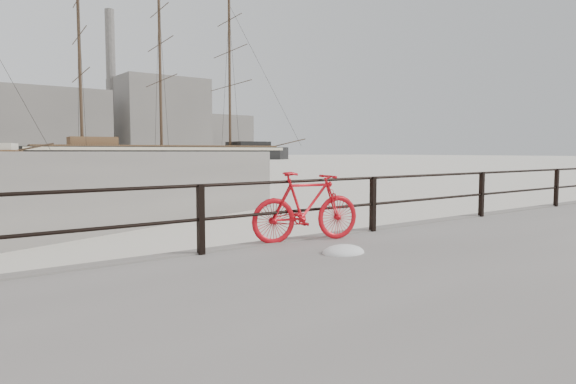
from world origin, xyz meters
TOP-DOWN VIEW (x-y plane):
  - ground at (0.00, 0.00)m, footprint 400.00×400.00m
  - guardrail at (0.00, -0.15)m, footprint 28.00×0.10m
  - bicycle at (-5.15, -0.25)m, footprint 1.90×0.68m
  - barque_black at (32.63, 92.36)m, footprint 68.93×30.29m
  - industrial_west at (20.00, 140.00)m, footprint 32.00×18.00m
  - industrial_mid at (55.00, 145.00)m, footprint 26.00×20.00m
  - industrial_east at (78.00, 150.00)m, footprint 20.00×16.00m
  - smokestack at (42.00, 150.00)m, footprint 2.80×2.80m

SIDE VIEW (x-z plane):
  - ground at x=0.00m, z-range 0.00..0.00m
  - barque_black at x=32.63m, z-range -18.63..18.63m
  - guardrail at x=0.00m, z-range 0.35..1.35m
  - bicycle at x=-5.15m, z-range 0.35..1.49m
  - industrial_east at x=78.00m, z-range 0.00..14.00m
  - industrial_west at x=20.00m, z-range 0.00..18.00m
  - industrial_mid at x=55.00m, z-range 0.00..24.00m
  - smokestack at x=42.00m, z-range 0.00..44.00m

